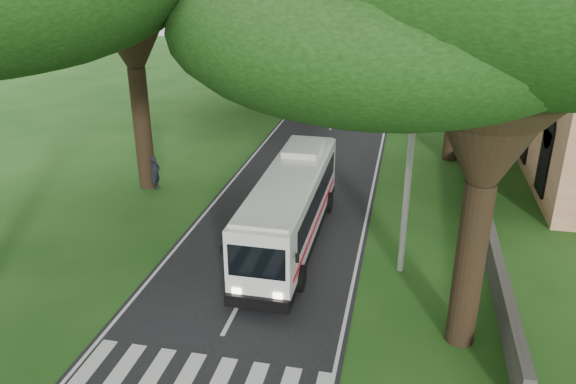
{
  "coord_description": "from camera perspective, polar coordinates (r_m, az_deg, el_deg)",
  "views": [
    {
      "loc": [
        5.28,
        -13.64,
        11.37
      ],
      "look_at": [
        0.62,
        7.69,
        2.2
      ],
      "focal_mm": 35.0,
      "sensor_mm": 36.0,
      "label": 1
    }
  ],
  "objects": [
    {
      "name": "pole_far",
      "position": [
        60.08,
        12.91,
        15.37
      ],
      "size": [
        1.6,
        0.24,
        8.0
      ],
      "color": "gray",
      "rests_on": "ground"
    },
    {
      "name": "pedestrian",
      "position": [
        30.26,
        -13.33,
        1.92
      ],
      "size": [
        0.54,
        0.73,
        1.82
      ],
      "primitive_type": "imported",
      "rotation": [
        0.0,
        0.0,
        1.4
      ],
      "color": "black",
      "rests_on": "ground"
    },
    {
      "name": "ground",
      "position": [
        18.53,
        -7.22,
        -15.29
      ],
      "size": [
        140.0,
        140.0,
        0.0
      ],
      "primitive_type": "plane",
      "color": "#1C4A15",
      "rests_on": "ground"
    },
    {
      "name": "distant_car_b",
      "position": [
        64.02,
        4.84,
        13.13
      ],
      "size": [
        2.22,
        4.38,
        1.38
      ],
      "primitive_type": "imported",
      "rotation": [
        0.0,
        0.0,
        0.19
      ],
      "color": "navy",
      "rests_on": "road"
    },
    {
      "name": "distant_car_a",
      "position": [
        57.88,
        5.96,
        12.1
      ],
      "size": [
        2.05,
        4.39,
        1.45
      ],
      "primitive_type": "imported",
      "rotation": [
        0.0,
        0.0,
        3.22
      ],
      "color": "#B8B7BC",
      "rests_on": "road"
    },
    {
      "name": "pole_mid",
      "position": [
        40.29,
        12.71,
        11.96
      ],
      "size": [
        1.6,
        0.24,
        8.0
      ],
      "color": "gray",
      "rests_on": "ground"
    },
    {
      "name": "distant_car_c",
      "position": [
        69.46,
        9.67,
        13.58
      ],
      "size": [
        2.74,
        4.41,
        1.19
      ],
      "primitive_type": "imported",
      "rotation": [
        0.0,
        0.0,
        3.42
      ],
      "color": "maroon",
      "rests_on": "road"
    },
    {
      "name": "road",
      "position": [
        40.62,
        4.39,
        6.48
      ],
      "size": [
        8.0,
        120.0,
        0.04
      ],
      "primitive_type": "cube",
      "color": "black",
      "rests_on": "ground"
    },
    {
      "name": "property_wall",
      "position": [
        39.33,
        17.35,
        5.84
      ],
      "size": [
        0.35,
        50.0,
        1.2
      ],
      "primitive_type": "cube",
      "color": "#383533",
      "rests_on": "ground"
    },
    {
      "name": "coach_bus",
      "position": [
        23.6,
        0.29,
        -1.34
      ],
      "size": [
        2.58,
        10.89,
        3.21
      ],
      "rotation": [
        0.0,
        0.0,
        0.0
      ],
      "color": "silver",
      "rests_on": "ground"
    },
    {
      "name": "pole_near",
      "position": [
        20.92,
        12.17,
        2.14
      ],
      "size": [
        1.6,
        0.24,
        8.0
      ],
      "color": "gray",
      "rests_on": "ground"
    }
  ]
}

